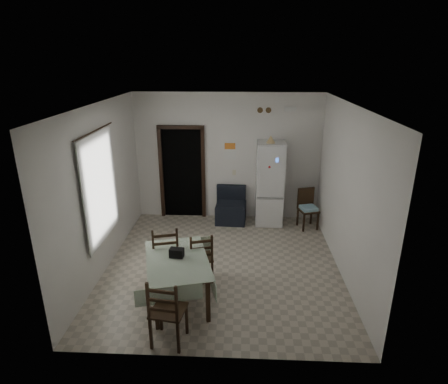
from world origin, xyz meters
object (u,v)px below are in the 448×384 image
object	(u,v)px
corner_chair	(308,209)
dining_chair_far_right	(200,257)
dining_table	(178,280)
dining_chair_far_left	(165,253)
dining_chair_near_head	(168,310)
fridge	(270,184)
navy_seat	(231,205)

from	to	relation	value
corner_chair	dining_chair_far_right	xyz separation A→B (m)	(-2.16, -2.21, 0.02)
dining_chair_far_right	dining_table	bearing A→B (deg)	47.19
dining_table	dining_chair_far_right	xyz separation A→B (m)	(0.28, 0.55, 0.10)
dining_chair_far_left	dining_chair_near_head	distance (m)	1.50
dining_table	dining_chair_far_right	world-z (taller)	dining_chair_far_right
corner_chair	dining_chair_far_left	bearing A→B (deg)	-156.98
fridge	corner_chair	distance (m)	1.01
dining_chair_near_head	dining_table	bearing A→B (deg)	-79.78
navy_seat	dining_chair_near_head	xyz separation A→B (m)	(-0.70, -3.91, 0.10)
dining_chair_far_right	dining_chair_near_head	bearing A→B (deg)	64.39
dining_chair_far_left	fridge	bearing A→B (deg)	-142.37
fridge	dining_chair_far_right	world-z (taller)	fridge
dining_chair_far_left	dining_chair_far_right	world-z (taller)	dining_chair_far_left
dining_table	dining_chair_far_left	xyz separation A→B (m)	(-0.30, 0.55, 0.16)
fridge	dining_chair_far_right	size ratio (longest dim) A/B	2.03
dining_table	dining_chair_far_left	bearing A→B (deg)	103.37
dining_chair_far_left	dining_chair_far_right	bearing A→B (deg)	165.15
dining_chair_near_head	dining_chair_far_right	bearing A→B (deg)	-91.44
fridge	navy_seat	world-z (taller)	fridge
corner_chair	dining_table	distance (m)	3.69
navy_seat	dining_chair_near_head	world-z (taller)	dining_chair_near_head
dining_chair_near_head	navy_seat	bearing A→B (deg)	-91.47
navy_seat	dining_table	distance (m)	3.09
corner_chair	navy_seat	bearing A→B (deg)	156.12
fridge	dining_chair_far_left	bearing A→B (deg)	-126.99
corner_chair	dining_chair_far_right	size ratio (longest dim) A/B	0.96
navy_seat	dining_chair_far_left	xyz separation A→B (m)	(-1.02, -2.45, 0.11)
dining_chair_far_right	dining_chair_near_head	world-z (taller)	dining_chair_near_head
fridge	dining_table	xyz separation A→B (m)	(-1.59, -3.01, -0.58)
fridge	dining_chair_far_right	xyz separation A→B (m)	(-1.31, -2.45, -0.48)
fridge	dining_chair_near_head	bearing A→B (deg)	-111.19
dining_table	dining_chair_near_head	distance (m)	0.92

